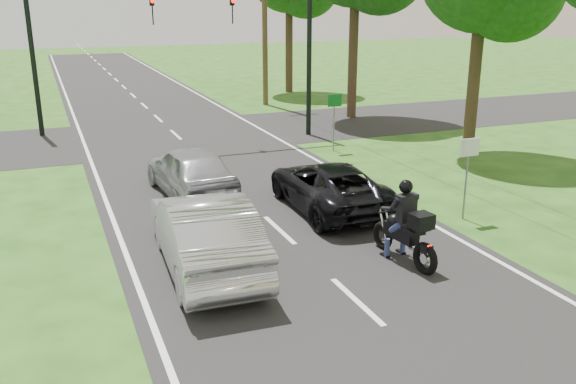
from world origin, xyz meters
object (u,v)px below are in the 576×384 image
object	(u,v)px
silver_sedan	(205,232)
sign_green	(334,109)
silver_suv	(191,170)
utility_pole_far	(265,7)
sign_white	(469,159)
dark_suv	(329,186)
traffic_signal	(266,34)
motorcycle_rider	(406,230)

from	to	relation	value
silver_sedan	sign_green	world-z (taller)	sign_green
silver_sedan	silver_suv	world-z (taller)	silver_sedan
utility_pole_far	sign_green	world-z (taller)	utility_pole_far
sign_white	sign_green	distance (m)	8.00
dark_suv	traffic_signal	world-z (taller)	traffic_signal
motorcycle_rider	dark_suv	distance (m)	3.79
motorcycle_rider	sign_green	bearing A→B (deg)	66.95
utility_pole_far	sign_green	xyz separation A→B (m)	(-1.30, -11.02, -3.49)
dark_suv	sign_white	size ratio (longest dim) A/B	2.16
silver_sedan	motorcycle_rider	bearing A→B (deg)	165.20
silver_suv	sign_white	bearing A→B (deg)	138.31
dark_suv	sign_white	xyz separation A→B (m)	(2.88, -2.05, 0.95)
traffic_signal	silver_sedan	bearing A→B (deg)	-115.85
dark_suv	silver_sedan	distance (m)	4.76
silver_sedan	utility_pole_far	bearing A→B (deg)	-110.61
dark_suv	utility_pole_far	distance (m)	18.08
motorcycle_rider	traffic_signal	size ratio (longest dim) A/B	0.34
sign_white	silver_sedan	bearing A→B (deg)	-176.22
utility_pole_far	sign_white	world-z (taller)	utility_pole_far
dark_suv	sign_green	world-z (taller)	sign_green
utility_pole_far	silver_suv	bearing A→B (deg)	-117.57
dark_suv	silver_sedan	size ratio (longest dim) A/B	0.95
silver_sedan	sign_white	bearing A→B (deg)	-173.45
silver_sedan	utility_pole_far	size ratio (longest dim) A/B	0.48
silver_sedan	silver_suv	bearing A→B (deg)	-97.24
dark_suv	silver_sedan	world-z (taller)	silver_sedan
silver_suv	sign_green	bearing A→B (deg)	-155.71
motorcycle_rider	silver_suv	distance (m)	7.08
sign_green	dark_suv	bearing A→B (deg)	-117.36
sign_white	utility_pole_far	bearing A→B (deg)	85.49
motorcycle_rider	utility_pole_far	xyz separation A→B (m)	(4.37, 20.76, 4.36)
traffic_signal	utility_pole_far	bearing A→B (deg)	70.32
dark_suv	silver_suv	world-z (taller)	silver_suv
silver_suv	sign_white	world-z (taller)	sign_white
traffic_signal	silver_suv	bearing A→B (deg)	-126.04
silver_suv	utility_pole_far	distance (m)	16.83
motorcycle_rider	traffic_signal	xyz separation A→B (m)	(1.51, 12.76, 3.41)
dark_suv	utility_pole_far	size ratio (longest dim) A/B	0.46
silver_suv	silver_sedan	bearing A→B (deg)	75.68
traffic_signal	sign_white	bearing A→B (deg)	-82.95
silver_suv	traffic_signal	xyz separation A→B (m)	(4.66, 6.41, 3.39)
utility_pole_far	sign_green	size ratio (longest dim) A/B	4.71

